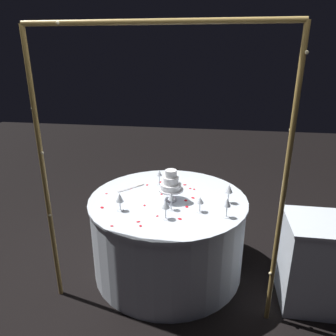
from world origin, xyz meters
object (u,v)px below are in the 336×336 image
at_px(decorative_arch, 157,145).
at_px(side_table, 313,262).
at_px(main_table, 168,234).
at_px(wine_glass_6, 120,198).
at_px(wine_glass_2, 227,203).
at_px(wine_glass_3, 229,189).
at_px(tiered_cake, 171,184).
at_px(wine_glass_0, 159,174).
at_px(wine_glass_5, 200,201).
at_px(cake_knife, 133,187).
at_px(wine_glass_1, 171,198).
at_px(wine_glass_4, 166,205).

bearing_deg(decorative_arch, side_table, -168.60).
relative_size(main_table, wine_glass_6, 9.17).
relative_size(wine_glass_2, wine_glass_3, 0.97).
distance_m(tiered_cake, wine_glass_0, 0.36).
relative_size(decorative_arch, tiered_cake, 7.64).
distance_m(main_table, side_table, 1.27).
bearing_deg(wine_glass_2, side_table, -178.18).
bearing_deg(wine_glass_5, cake_knife, -29.87).
relative_size(decorative_arch, wine_glass_5, 16.48).
xyz_separation_m(tiered_cake, wine_glass_0, (0.16, -0.32, -0.05)).
distance_m(tiered_cake, wine_glass_1, 0.19).
bearing_deg(wine_glass_4, wine_glass_6, -10.95).
bearing_deg(wine_glass_4, wine_glass_5, -148.88).
height_order(decorative_arch, wine_glass_4, decorative_arch).
bearing_deg(wine_glass_6, wine_glass_5, -173.01).
relative_size(tiered_cake, wine_glass_6, 1.83).
distance_m(wine_glass_4, cake_knife, 0.69).
height_order(tiered_cake, wine_glass_5, tiered_cake).
bearing_deg(tiered_cake, wine_glass_2, 153.94).
height_order(wine_glass_0, wine_glass_1, wine_glass_0).
bearing_deg(wine_glass_0, wine_glass_2, 139.43).
xyz_separation_m(tiered_cake, wine_glass_4, (-0.01, 0.33, -0.04)).
distance_m(wine_glass_1, wine_glass_6, 0.42).
xyz_separation_m(wine_glass_1, wine_glass_6, (0.42, 0.08, 0.00)).
distance_m(side_table, wine_glass_2, 0.88).
distance_m(wine_glass_3, cake_knife, 0.94).
bearing_deg(tiered_cake, wine_glass_4, 91.17).
bearing_deg(cake_knife, wine_glass_0, -156.60).
bearing_deg(main_table, decorative_arch, 90.00).
relative_size(wine_glass_1, wine_glass_3, 0.87).
bearing_deg(wine_glass_4, wine_glass_2, -168.38).
height_order(wine_glass_0, wine_glass_6, wine_glass_6).
bearing_deg(main_table, wine_glass_5, 144.13).
height_order(wine_glass_5, wine_glass_6, wine_glass_6).
xyz_separation_m(wine_glass_3, cake_knife, (0.91, -0.18, -0.12)).
relative_size(wine_glass_4, wine_glass_6, 1.02).
xyz_separation_m(tiered_cake, wine_glass_2, (-0.48, 0.24, -0.04)).
height_order(decorative_arch, tiered_cake, decorative_arch).
distance_m(main_table, tiered_cake, 0.54).
relative_size(wine_glass_1, wine_glass_6, 0.96).
xyz_separation_m(wine_glass_0, wine_glass_6, (0.23, 0.57, -0.00)).
bearing_deg(tiered_cake, decorative_arch, 86.03).
xyz_separation_m(side_table, wine_glass_5, (0.94, -0.04, 0.47)).
bearing_deg(wine_glass_1, wine_glass_0, -69.15).
height_order(wine_glass_2, wine_glass_3, wine_glass_3).
distance_m(wine_glass_2, wine_glass_4, 0.49).
bearing_deg(wine_glass_4, wine_glass_0, -75.52).
bearing_deg(cake_knife, wine_glass_4, 127.24).
relative_size(wine_glass_5, wine_glass_6, 0.85).
relative_size(decorative_arch, wine_glass_0, 14.13).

